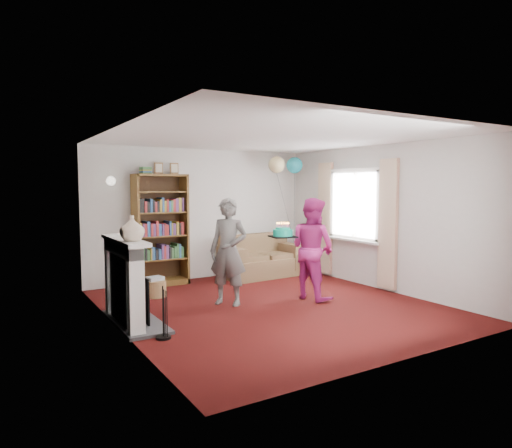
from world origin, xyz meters
TOP-DOWN VIEW (x-y plane):
  - ground at (0.00, 0.00)m, footprint 5.00×5.00m
  - wall_back at (0.00, 2.51)m, footprint 4.50×0.02m
  - wall_left at (-2.26, 0.00)m, footprint 0.02×5.00m
  - wall_right at (2.26, 0.00)m, footprint 0.02×5.00m
  - ceiling at (0.00, 0.00)m, footprint 4.50×5.00m
  - fireplace at (-2.09, 0.19)m, footprint 0.55×1.80m
  - window_bay at (2.21, 0.60)m, footprint 0.14×2.02m
  - wall_sconce at (-1.75, 2.36)m, footprint 0.16×0.23m
  - bookcase at (-0.92, 2.30)m, footprint 0.95×0.42m
  - sofa at (1.06, 2.06)m, footprint 1.56×0.82m
  - wicker_basket at (-1.31, 1.46)m, footprint 0.36×0.36m
  - person_striped at (-0.51, 0.42)m, footprint 0.67×0.70m
  - person_magenta at (0.81, 0.06)m, footprint 0.74×0.88m
  - birthday_cake at (0.23, 0.06)m, footprint 0.36×0.36m
  - balloons at (1.66, 2.04)m, footprint 0.77×0.41m
  - mantel_vase at (-2.12, -0.15)m, footprint 0.39×0.39m

SIDE VIEW (x-z plane):
  - ground at x=0.00m, z-range 0.00..0.00m
  - wicker_basket at x=-1.31m, z-range -0.02..0.31m
  - sofa at x=1.06m, z-range -0.10..0.73m
  - fireplace at x=-2.09m, z-range -0.05..1.07m
  - person_magenta at x=0.81m, z-range 0.00..1.61m
  - person_striped at x=-0.51m, z-range 0.00..1.62m
  - bookcase at x=-0.92m, z-range -0.13..2.09m
  - birthday_cake at x=0.23m, z-range 0.97..1.20m
  - window_bay at x=2.21m, z-range 0.10..2.30m
  - wall_back at x=0.00m, z-range 0.00..2.50m
  - wall_left at x=-2.26m, z-range 0.00..2.50m
  - wall_right at x=2.26m, z-range 0.00..2.50m
  - mantel_vase at x=-2.12m, z-range 1.12..1.44m
  - wall_sconce at x=-1.75m, z-range 1.80..1.96m
  - balloons at x=1.66m, z-range 1.35..3.09m
  - ceiling at x=0.00m, z-range 2.50..2.51m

